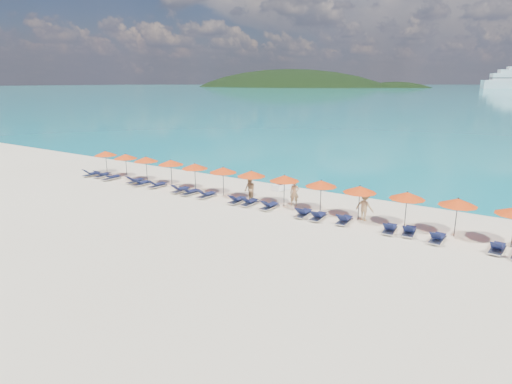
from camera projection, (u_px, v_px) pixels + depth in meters
The scene contains 38 objects.
ground at pixel (230, 220), 27.03m from camera, with size 1400.00×1400.00×0.00m, color beige.
headland_main at pixel (287, 113), 632.60m from camera, with size 374.00×242.00×126.50m.
headland_small at pixel (393, 115), 567.81m from camera, with size 162.00×126.00×85.50m.
jetski at pixel (283, 186), 34.63m from camera, with size 1.15×2.17×0.73m.
beachgoer_a at pixel (294, 193), 30.08m from camera, with size 0.65×0.43×1.79m, color tan.
beachgoer_b at pixel (250, 189), 30.97m from camera, with size 0.89×0.51×1.84m, color tan.
beachgoer_c at pixel (365, 206), 26.81m from camera, with size 1.20×0.56×1.85m, color tan.
umbrella_0 at pixel (106, 153), 39.76m from camera, with size 2.10×2.10×2.28m.
umbrella_1 at pixel (125, 156), 38.14m from camera, with size 2.10×2.10×2.28m.
umbrella_2 at pixel (146, 159), 36.79m from camera, with size 2.10×2.10×2.28m.
umbrella_3 at pixel (171, 162), 35.33m from camera, with size 2.10×2.10×2.28m.
umbrella_4 at pixel (195, 166), 33.75m from camera, with size 2.10×2.10×2.28m.
umbrella_5 at pixel (223, 170), 32.33m from camera, with size 2.10×2.10×2.28m.
umbrella_6 at pixel (251, 174), 31.05m from camera, with size 2.10×2.10×2.28m.
umbrella_7 at pixel (284, 178), 29.58m from camera, with size 2.10×2.10×2.28m.
umbrella_8 at pixel (321, 183), 28.06m from camera, with size 2.10×2.10×2.28m.
umbrella_9 at pixel (360, 189), 26.55m from camera, with size 2.10×2.10×2.28m.
umbrella_10 at pixel (407, 196), 25.10m from camera, with size 2.10×2.10×2.28m.
umbrella_11 at pixel (458, 202), 23.74m from camera, with size 2.10×2.10×2.28m.
lounger_0 at pixel (92, 174), 39.45m from camera, with size 0.70×1.73×0.66m.
lounger_1 at pixel (102, 175), 39.02m from camera, with size 0.78×1.75×0.66m.
lounger_2 at pixel (111, 177), 37.99m from camera, with size 0.71×1.73×0.66m.
lounger_3 at pixel (135, 181), 36.71m from camera, with size 0.70×1.73×0.66m.
lounger_4 at pixel (141, 183), 35.89m from camera, with size 0.75×1.74×0.66m.
lounger_5 at pixel (157, 185), 35.23m from camera, with size 0.78×1.75×0.66m.
lounger_6 at pixel (180, 190), 33.71m from camera, with size 0.72×1.73×0.66m.
lounger_7 at pixel (190, 192), 33.00m from camera, with size 0.77×1.75×0.66m.
lounger_8 at pixel (206, 195), 32.20m from camera, with size 0.76×1.75×0.66m.
lounger_9 at pixel (237, 200), 30.76m from camera, with size 0.64×1.71×0.66m.
lounger_10 at pixel (249, 202), 30.23m from camera, with size 0.63×1.70×0.66m.
lounger_11 at pixel (269, 206), 29.34m from camera, with size 0.72×1.73×0.66m.
lounger_12 at pixel (303, 213), 27.73m from camera, with size 0.70×1.73×0.66m.
lounger_13 at pixel (318, 216), 27.09m from camera, with size 0.70×1.73×0.66m.
lounger_14 at pixel (344, 220), 26.37m from camera, with size 0.69×1.72×0.66m.
lounger_15 at pixel (390, 229), 24.79m from camera, with size 0.77×1.75×0.66m.
lounger_16 at pixel (409, 231), 24.41m from camera, with size 0.78×1.75×0.66m.
lounger_17 at pixel (437, 238), 23.31m from camera, with size 0.70×1.73×0.66m.
lounger_18 at pixel (497, 248), 21.92m from camera, with size 0.74×1.74×0.66m.
Camera 1 is at (15.58, -20.51, 8.54)m, focal length 30.00 mm.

